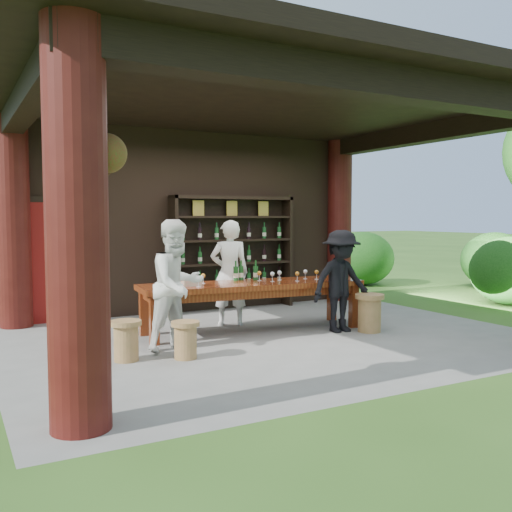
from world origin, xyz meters
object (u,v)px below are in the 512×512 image
stool_near_right (369,312)px  wine_shelf (233,253)px  stool_near_left (186,339)px  napkin_basket (191,281)px  guest_woman (177,285)px  stool_far_left (126,340)px  guest_man (341,281)px  tasting_table (252,290)px  host (230,273)px

stool_near_right → wine_shelf: bearing=107.1°
stool_near_left → napkin_basket: (0.52, 1.08, 0.58)m
napkin_basket → guest_woman: bearing=-126.4°
wine_shelf → stool_near_right: bearing=-72.9°
stool_near_left → napkin_basket: bearing=64.4°
stool_far_left → guest_man: guest_man is taller
wine_shelf → stool_near_right: wine_shelf is taller
wine_shelf → guest_woman: 3.33m
stool_near_left → tasting_table: bearing=35.7°
host → guest_man: (1.25, -1.28, -0.07)m
guest_woman → stool_near_right: bearing=-24.2°
guest_man → host: bearing=134.1°
guest_woman → guest_man: size_ratio=1.11×
stool_near_left → guest_woman: size_ratio=0.27×
tasting_table → stool_near_left: bearing=-144.3°
stool_near_left → guest_woman: (0.08, 0.49, 0.61)m
stool_near_left → stool_far_left: size_ratio=0.94×
stool_far_left → host: 2.62m
stool_far_left → guest_woman: guest_woman is taller
stool_far_left → host: (2.09, 1.46, 0.58)m
wine_shelf → guest_woman: size_ratio=1.41×
tasting_table → host: (-0.09, 0.62, 0.21)m
stool_near_right → host: size_ratio=0.34×
napkin_basket → stool_near_right: bearing=-19.2°
stool_near_right → host: (-1.62, 1.50, 0.54)m
stool_far_left → napkin_basket: (1.19, 0.84, 0.56)m
stool_near_right → guest_man: 0.64m
wine_shelf → tasting_table: 2.15m
stool_near_left → host: host is taller
host → tasting_table: bearing=116.9°
stool_near_left → guest_woman: bearing=80.6°
tasting_table → host: bearing=97.9°
guest_woman → guest_man: (2.59, -0.07, -0.08)m
stool_far_left → stool_near_left: bearing=-19.5°
guest_woman → wine_shelf: bearing=32.5°
host → guest_woman: size_ratio=0.99×
wine_shelf → tasting_table: bearing=-108.1°
stool_near_right → guest_woman: guest_woman is taller
host → guest_woman: (-1.34, -1.21, 0.01)m
wine_shelf → napkin_basket: bearing=-129.4°
stool_near_left → stool_near_right: bearing=3.8°
stool_near_left → host: size_ratio=0.27×
tasting_table → guest_man: size_ratio=2.26×
stool_far_left → guest_woman: bearing=18.4°
stool_far_left → napkin_basket: napkin_basket is taller
host → napkin_basket: 1.10m
stool_far_left → guest_man: (3.34, 0.18, 0.51)m
stool_far_left → stool_near_right: bearing=-0.5°
napkin_basket → stool_far_left: bearing=-144.6°
napkin_basket → stool_near_left: bearing=-115.6°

